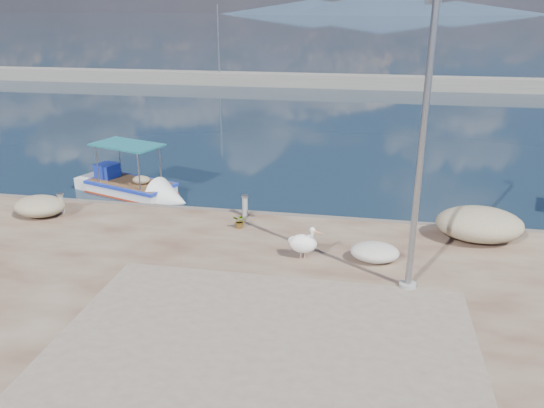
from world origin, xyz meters
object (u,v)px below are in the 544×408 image
Objects in this scene: bollard_near at (245,205)px; pelican at (304,243)px; lamp_post at (420,163)px; boat_left at (130,189)px.

pelican is at bearing -50.61° from bollard_near.
bollard_near is at bearing 142.51° from lamp_post.
pelican is (7.95, -5.78, 0.79)m from boat_left.
lamp_post is (10.80, -6.88, 3.61)m from boat_left.
pelican is 3.76m from bollard_near.
lamp_post reaches higher than bollard_near.
boat_left reaches higher than bollard_near.
lamp_post is 7.20m from bollard_near.
boat_left is 7.08× the size of bollard_near.
pelican is 1.42× the size of bollard_near.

